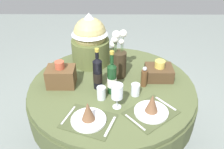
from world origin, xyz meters
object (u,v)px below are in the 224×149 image
Objects in this scene: wine_glass_right at (117,92)px; tumbler_near_left at (135,90)px; place_setting_left at (88,116)px; woven_basket_side_right at (159,72)px; woven_basket_side_left at (61,76)px; wine_bottle_centre at (112,78)px; tumbler_near_right at (101,93)px; gift_tub_back_left at (90,38)px; wine_bottle_left at (98,73)px; pepper_mill at (144,77)px; dining_table at (112,99)px; flower_vase at (119,57)px; place_setting_right at (152,108)px.

tumbler_near_left is (0.14, 0.15, -0.09)m from wine_glass_right.
place_setting_left is 0.26m from wine_glass_right.
wine_glass_right is at bearing -133.08° from woven_basket_side_right.
wine_bottle_centre is at bearing -13.14° from woven_basket_side_left.
wine_bottle_centre is (0.15, 0.33, 0.09)m from place_setting_left.
wine_bottle_centre is 0.14m from tumbler_near_right.
tumbler_near_left is at bearing 41.22° from place_setting_left.
gift_tub_back_left is at bearing 156.01° from woven_basket_side_right.
wine_bottle_left is 3.57× the size of tumbler_near_left.
wine_bottle_left is 3.39× the size of tumbler_near_right.
pepper_mill reaches higher than woven_basket_side_right.
dining_table is 3.33× the size of flower_vase.
gift_tub_back_left reaches higher than wine_bottle_centre.
tumbler_near_left is (0.13, -0.27, -0.13)m from flower_vase.
place_setting_right is at bearing -41.00° from wine_bottle_centre.
flower_vase reaches higher than pepper_mill.
wine_bottle_left reaches higher than tumbler_near_left.
pepper_mill is 0.80× the size of woven_basket_side_left.
tumbler_near_left reaches higher than dining_table.
wine_bottle_left is at bearing -133.06° from flower_vase.
dining_table is at bearing -164.86° from woven_basket_side_right.
wine_glass_right is 0.87× the size of woven_basket_side_left.
place_setting_left is 0.40m from wine_bottle_left.
wine_glass_right is (0.04, -0.18, 0.00)m from wine_bottle_centre.
flower_vase is at bearing -42.07° from gift_tub_back_left.
woven_basket_side_right is (0.34, -0.04, -0.12)m from flower_vase.
place_setting_left is 0.82m from gift_tub_back_left.
place_setting_right is 1.03× the size of flower_vase.
place_setting_left is 1.17× the size of wine_bottle_left.
wine_bottle_centre is 2.03× the size of pepper_mill.
woven_basket_side_right is at bearing -5.95° from flower_vase.
wine_glass_right is at bearing -134.47° from tumbler_near_left.
wine_bottle_left is 0.13m from wine_bottle_centre.
wine_glass_right is at bearing -77.77° from wine_bottle_centre.
tumbler_near_right is 0.38m from woven_basket_side_left.
gift_tub_back_left is (-0.46, 0.38, 0.17)m from pepper_mill.
tumbler_near_left is 0.32m from woven_basket_side_right.
wine_bottle_centre reaches higher than tumbler_near_right.
wine_bottle_centre is at bearing -67.12° from gift_tub_back_left.
place_setting_left is 0.50m from woven_basket_side_left.
tumbler_near_right is at bearing -112.67° from flower_vase.
wine_glass_right is at bearing -31.48° from woven_basket_side_left.
tumbler_near_left is at bearing -10.28° from wine_bottle_centre.
woven_basket_side_left is (-0.67, 0.01, 0.00)m from pepper_mill.
gift_tub_back_left is (-0.48, 0.71, 0.20)m from place_setting_right.
pepper_mill is (0.37, 0.03, -0.06)m from wine_bottle_left.
woven_basket_side_left is (-0.47, -0.14, -0.10)m from flower_vase.
pepper_mill is 0.37× the size of gift_tub_back_left.
wine_bottle_left reaches higher than wine_glass_right.
flower_vase reaches higher than wine_bottle_centre.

